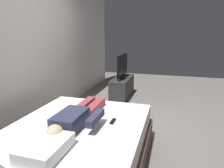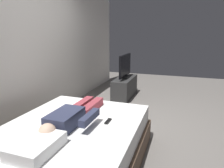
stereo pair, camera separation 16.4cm
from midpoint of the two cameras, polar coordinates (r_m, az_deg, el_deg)
The scene contains 8 objects.
ground_plane at distance 3.47m, azimuth 1.82°, elevation -13.10°, with size 10.00×10.00×0.00m, color slate.
back_wall at distance 4.13m, azimuth -18.57°, elevation 10.81°, with size 6.40×0.10×2.80m, color silver.
bed at distance 2.61m, azimuth -11.30°, elevation -16.62°, with size 1.91×1.60×0.54m.
pillow at distance 1.99m, azimuth -20.67°, elevation -16.63°, with size 0.48×0.34×0.12m, color white.
person at distance 2.48m, azimuth -11.82°, elevation -9.07°, with size 1.26×0.46×0.18m.
remote at distance 2.49m, azimuth -1.65°, elevation -10.53°, with size 0.15×0.04×0.02m, color black.
tv_stand at distance 5.15m, azimuth 1.99°, elevation -0.94°, with size 1.10×0.40×0.50m, color #2D2D2D.
tv at distance 5.04m, azimuth 2.05°, elevation 4.95°, with size 0.88×0.20×0.59m.
Camera 1 is at (-3.01, -0.70, 1.58)m, focal length 32.20 mm.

